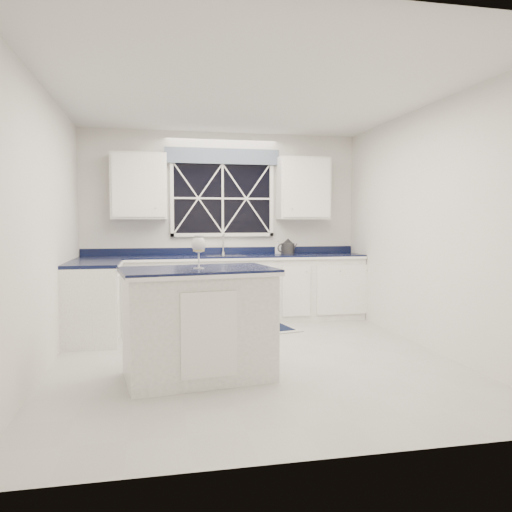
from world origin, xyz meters
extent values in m
plane|color=#A9A9A5|center=(0.00, 0.00, 0.00)|extent=(4.50, 4.50, 0.00)
cube|color=silver|center=(0.00, 2.25, 1.35)|extent=(4.00, 0.10, 2.70)
cube|color=white|center=(0.00, 1.95, 0.45)|extent=(3.98, 0.60, 0.90)
cube|color=white|center=(-1.70, 1.15, 0.45)|extent=(0.60, 1.00, 0.90)
cube|color=black|center=(0.00, 1.95, 0.92)|extent=(3.98, 0.64, 0.04)
cube|color=black|center=(-1.10, 1.95, 0.41)|extent=(0.60, 0.58, 0.82)
cube|color=black|center=(0.00, 2.22, 1.75)|extent=(1.40, 0.02, 1.00)
cube|color=slate|center=(0.00, 2.16, 2.35)|extent=(1.65, 0.04, 0.22)
cube|color=white|center=(-1.18, 2.08, 1.90)|extent=(0.75, 0.34, 0.90)
cube|color=white|center=(1.18, 2.08, 1.90)|extent=(0.75, 0.34, 0.90)
cylinder|color=silver|center=(0.00, 2.17, 0.96)|extent=(0.05, 0.05, 0.04)
cylinder|color=silver|center=(0.00, 2.17, 1.10)|extent=(0.02, 0.02, 0.28)
cylinder|color=silver|center=(0.00, 2.08, 1.23)|extent=(0.02, 0.18, 0.02)
cube|color=white|center=(-0.60, -0.54, 0.48)|extent=(1.37, 0.92, 0.96)
cube|color=black|center=(-0.60, -0.54, 0.98)|extent=(1.44, 0.99, 0.04)
cube|color=#B0B1AC|center=(0.10, 1.35, 0.01)|extent=(1.57, 1.14, 0.01)
cube|color=black|center=(0.10, 1.35, 0.02)|extent=(1.39, 0.96, 0.01)
cylinder|color=#2C2C2F|center=(0.94, 2.05, 1.02)|extent=(0.22, 0.22, 0.16)
cone|color=#2C2C2F|center=(0.94, 2.05, 1.13)|extent=(0.19, 0.19, 0.07)
torus|color=#2C2C2F|center=(0.84, 2.04, 1.03)|extent=(0.13, 0.04, 0.13)
cylinder|color=#2C2C2F|center=(1.05, 2.07, 1.04)|extent=(0.08, 0.03, 0.10)
cylinder|color=silver|center=(-0.60, -0.59, 1.01)|extent=(0.10, 0.10, 0.01)
cylinder|color=silver|center=(-0.60, -0.59, 1.09)|extent=(0.02, 0.02, 0.15)
ellipsoid|color=silver|center=(-0.60, -0.59, 1.22)|extent=(0.12, 0.12, 0.15)
cylinder|color=tan|center=(-0.60, -0.59, 1.19)|extent=(0.10, 0.10, 0.07)
imported|color=silver|center=(0.82, 2.16, 1.04)|extent=(0.11, 0.11, 0.20)
camera|label=1|loc=(-0.99, -4.99, 1.42)|focal=35.00mm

